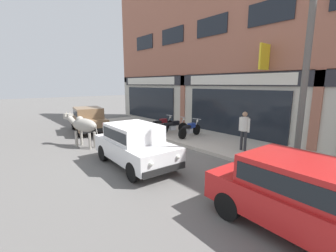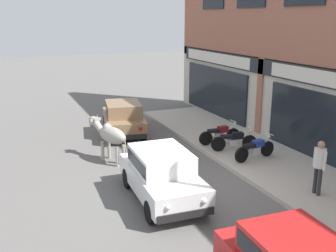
{
  "view_description": "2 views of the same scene",
  "coord_description": "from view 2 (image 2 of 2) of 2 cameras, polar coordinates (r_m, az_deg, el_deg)",
  "views": [
    {
      "loc": [
        6.85,
        -4.69,
        2.84
      ],
      "look_at": [
        0.06,
        1.0,
        1.17
      ],
      "focal_mm": 24.0,
      "sensor_mm": 36.0,
      "label": 1
    },
    {
      "loc": [
        9.88,
        -4.61,
        5.07
      ],
      "look_at": [
        -3.3,
        1.0,
        1.08
      ],
      "focal_mm": 42.0,
      "sensor_mm": 36.0,
      "label": 2
    }
  ],
  "objects": [
    {
      "name": "car_2",
      "position": [
        11.2,
        -0.93,
        -6.75
      ],
      "size": [
        3.68,
        1.77,
        1.46
      ],
      "color": "black",
      "rests_on": "ground"
    },
    {
      "name": "pedestrian",
      "position": [
        11.89,
        21.13,
        -4.87
      ],
      "size": [
        0.5,
        0.32,
        1.6
      ],
      "color": "#2D2D33",
      "rests_on": "sidewalk"
    },
    {
      "name": "car_1",
      "position": [
        17.44,
        -6.49,
        1.36
      ],
      "size": [
        3.8,
        2.22,
        1.46
      ],
      "color": "black",
      "rests_on": "ground"
    },
    {
      "name": "cow",
      "position": [
        14.14,
        -8.32,
        -1.29
      ],
      "size": [
        2.04,
        1.08,
        1.61
      ],
      "color": "#9E998E",
      "rests_on": "ground"
    },
    {
      "name": "motorcycle_2",
      "position": [
        14.34,
        12.52,
        -3.26
      ],
      "size": [
        0.55,
        1.8,
        0.88
      ],
      "color": "black",
      "rests_on": "sidewalk"
    },
    {
      "name": "ground_plane",
      "position": [
        12.03,
        1.79,
        -9.37
      ],
      "size": [
        90.0,
        90.0,
        0.0
      ],
      "primitive_type": "plane",
      "color": "#605E5B"
    },
    {
      "name": "motorcycle_1",
      "position": [
        15.14,
        9.59,
        -2.09
      ],
      "size": [
        0.66,
        1.79,
        0.88
      ],
      "color": "black",
      "rests_on": "sidewalk"
    },
    {
      "name": "sidewalk",
      "position": [
        13.95,
        16.47,
        -6.09
      ],
      "size": [
        19.0,
        3.34,
        0.15
      ],
      "primitive_type": "cube",
      "color": "#B7AFA3",
      "rests_on": "ground"
    },
    {
      "name": "motorcycle_0",
      "position": [
        15.87,
        7.53,
        -1.17
      ],
      "size": [
        0.52,
        1.81,
        0.88
      ],
      "color": "black",
      "rests_on": "sidewalk"
    }
  ]
}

